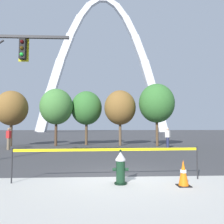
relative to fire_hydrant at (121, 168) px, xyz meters
name	(u,v)px	position (x,y,z in m)	size (l,w,h in m)	color
ground_plane	(120,176)	(0.09, 1.06, -0.47)	(240.00, 240.00, 0.00)	#3D3D3F
fire_hydrant	(121,168)	(0.00, 0.00, 0.00)	(0.46, 0.48, 0.99)	black
caution_tape_barrier	(108,158)	(-0.35, 0.36, 0.25)	(5.70, 0.29, 1.03)	#232326
traffic_cone_by_hydrant	(183,173)	(1.73, -0.32, -0.11)	(0.36, 0.36, 0.73)	black
monument_arch	(103,72)	(0.09, 70.29, 20.37)	(45.03, 3.08, 48.30)	silver
tree_far_left	(12,108)	(-8.31, 13.21, 2.82)	(2.75, 2.75, 4.82)	brown
tree_left_mid	(56,107)	(-4.50, 13.38, 2.99)	(2.89, 2.89, 5.05)	#473323
tree_center_left	(87,108)	(-1.91, 14.39, 2.96)	(2.87, 2.87, 5.01)	brown
tree_center_right	(120,108)	(1.18, 13.62, 2.95)	(2.86, 2.86, 5.00)	brown
tree_right_mid	(157,103)	(4.38, 12.93, 3.29)	(3.14, 3.14, 5.49)	brown
pedestrian_walking_left	(9,138)	(-7.67, 11.24, 0.35)	(0.37, 0.39, 1.59)	brown
pedestrian_standing_center	(9,139)	(-7.27, 10.16, 0.35)	(0.39, 0.35, 1.59)	brown
pedestrian_walking_right	(168,138)	(4.71, 10.92, 0.35)	(0.38, 0.38, 1.59)	#232847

